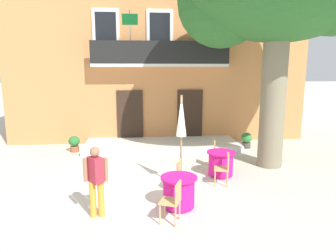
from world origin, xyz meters
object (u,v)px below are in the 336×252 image
at_px(cafe_chair_middle_0, 218,152).
at_px(ground_planter_right, 247,139).
at_px(cafe_chair_near_tree_1, 173,199).
at_px(cafe_umbrella, 181,128).
at_px(cafe_table_middle, 221,163).
at_px(pedestrian_near_entrance, 96,178).
at_px(cafe_table_near_tree, 179,192).
at_px(cafe_chair_middle_1, 224,167).
at_px(ground_planter_left, 74,143).
at_px(cafe_chair_near_tree_0, 183,175).

relative_size(cafe_chair_middle_0, ground_planter_right, 1.43).
distance_m(cafe_chair_near_tree_1, cafe_umbrella, 2.31).
bearing_deg(cafe_table_middle, cafe_chair_middle_0, 83.24).
height_order(cafe_chair_near_tree_1, pedestrian_near_entrance, pedestrian_near_entrance).
relative_size(cafe_chair_near_tree_1, cafe_umbrella, 0.36).
height_order(cafe_table_near_tree, cafe_chair_near_tree_1, cafe_chair_near_tree_1).
bearing_deg(cafe_chair_middle_1, cafe_table_near_tree, -138.04).
distance_m(ground_planter_left, pedestrian_near_entrance, 5.78).
xyz_separation_m(cafe_chair_middle_1, cafe_umbrella, (-1.23, -0.06, 1.14)).
bearing_deg(ground_planter_right, cafe_chair_middle_1, -117.35).
distance_m(cafe_umbrella, pedestrian_near_entrance, 2.68).
bearing_deg(cafe_chair_near_tree_1, cafe_umbrella, 77.71).
relative_size(cafe_chair_middle_0, cafe_chair_middle_1, 1.00).
height_order(cafe_chair_middle_1, cafe_umbrella, cafe_umbrella).
xyz_separation_m(cafe_chair_middle_0, ground_planter_right, (1.83, 2.43, -0.18)).
height_order(ground_planter_right, pedestrian_near_entrance, pedestrian_near_entrance).
relative_size(cafe_table_middle, cafe_umbrella, 0.34).
relative_size(cafe_chair_near_tree_1, ground_planter_right, 1.43).
distance_m(cafe_chair_near_tree_1, pedestrian_near_entrance, 1.75).
bearing_deg(cafe_chair_middle_0, ground_planter_left, 154.16).
height_order(cafe_umbrella, pedestrian_near_entrance, cafe_umbrella).
bearing_deg(cafe_chair_middle_1, cafe_chair_near_tree_0, -155.51).
bearing_deg(cafe_table_near_tree, cafe_table_middle, 52.84).
xyz_separation_m(cafe_table_middle, ground_planter_left, (-4.99, 3.21, -0.04)).
bearing_deg(cafe_table_near_tree, ground_planter_left, 123.22).
relative_size(cafe_chair_middle_1, ground_planter_left, 1.44).
bearing_deg(cafe_umbrella, cafe_chair_near_tree_0, -92.60).
xyz_separation_m(cafe_chair_middle_1, ground_planter_right, (2.03, 3.92, -0.18)).
bearing_deg(cafe_umbrella, cafe_chair_near_tree_1, -102.29).
distance_m(cafe_table_middle, pedestrian_near_entrance, 4.16).
distance_m(cafe_chair_near_tree_0, cafe_chair_near_tree_1, 1.51).
bearing_deg(ground_planter_right, cafe_chair_middle_0, -127.08).
height_order(ground_planter_left, ground_planter_right, ground_planter_right).
distance_m(cafe_chair_near_tree_1, cafe_chair_middle_0, 3.97).
xyz_separation_m(cafe_table_near_tree, cafe_umbrella, (0.22, 1.24, 1.27)).
height_order(cafe_chair_near_tree_1, cafe_chair_middle_0, same).
relative_size(cafe_table_middle, cafe_chair_middle_1, 0.95).
bearing_deg(cafe_table_near_tree, cafe_chair_near_tree_1, -106.15).
distance_m(cafe_chair_near_tree_0, ground_planter_left, 5.80).
bearing_deg(cafe_chair_near_tree_1, ground_planter_left, 118.39).
relative_size(cafe_table_near_tree, ground_planter_left, 1.37).
xyz_separation_m(cafe_table_near_tree, cafe_table_middle, (1.55, 2.04, 0.00)).
bearing_deg(pedestrian_near_entrance, ground_planter_left, 105.94).
bearing_deg(cafe_chair_middle_0, cafe_table_middle, -96.76).
relative_size(cafe_chair_near_tree_0, ground_planter_left, 1.44).
bearing_deg(cafe_chair_near_tree_0, cafe_table_middle, 44.14).
height_order(cafe_chair_near_tree_0, cafe_umbrella, cafe_umbrella).
height_order(cafe_chair_near_tree_1, ground_planter_right, cafe_chair_near_tree_1).
relative_size(ground_planter_right, pedestrian_near_entrance, 0.40).
bearing_deg(cafe_umbrella, cafe_chair_middle_1, 2.87).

